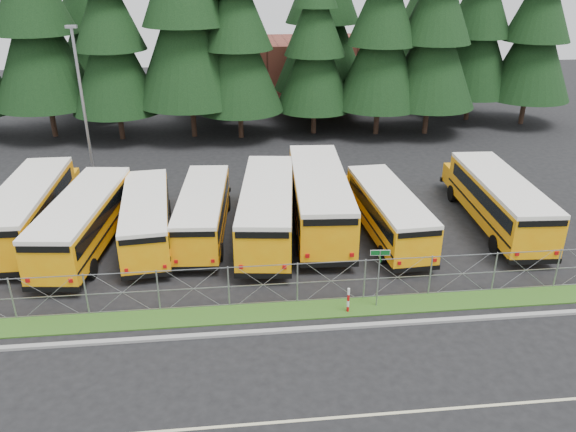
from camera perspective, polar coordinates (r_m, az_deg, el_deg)
The scene contains 30 objects.
ground at distance 26.21m, azimuth 2.87°, elevation -7.41°, with size 120.00×120.00×0.00m, color black.
curb at distance 23.65m, azimuth 4.02°, elevation -11.25°, with size 50.00×0.25×0.12m, color gray.
grass_verge at distance 24.79m, azimuth 3.47°, elevation -9.42°, with size 50.00×1.40×0.06m, color #224814.
road_lane_line at distance 20.01m, azimuth 6.52°, elevation -19.57°, with size 50.00×0.12×0.01m, color beige.
chainlink_fence at distance 24.85m, azimuth 3.27°, elevation -6.67°, with size 44.00×0.10×2.00m, color #919399, non-canonical shape.
brick_building at distance 63.60m, azimuth 2.86°, elevation 14.80°, with size 22.00×10.00×6.00m, color brown.
bus_0 at distance 33.40m, azimuth -24.60°, elevation 0.53°, with size 2.71×11.48×3.01m, color orange, non-canonical shape.
bus_1 at distance 31.01m, azimuth -19.78°, elevation -0.54°, with size 2.63×11.12×2.92m, color orange, non-canonical shape.
bus_2 at distance 30.77m, azimuth -14.13°, elevation -0.25°, with size 2.39×10.11×2.65m, color orange, non-canonical shape.
bus_3 at distance 30.88m, azimuth -8.55°, elevation 0.35°, with size 2.39×10.11×2.65m, color orange, non-canonical shape.
bus_4 at distance 30.41m, azimuth -2.07°, elevation 0.65°, with size 2.76×11.67×3.06m, color orange, non-canonical shape.
bus_5 at distance 31.61m, azimuth 3.12°, elevation 1.77°, with size 2.92×12.36×3.24m, color orange, non-canonical shape.
bus_6 at distance 30.94m, azimuth 9.93°, elevation 0.33°, with size 2.42×10.24×2.69m, color orange, non-canonical shape.
bus_east at distance 33.60m, azimuth 20.37°, elevation 1.37°, with size 2.68×11.34×2.97m, color orange, non-canonical shape.
street_sign at distance 24.22m, azimuth 9.25°, elevation -5.05°, with size 0.84×0.55×2.81m.
striped_bollard at distance 24.41m, azimuth 6.14°, elevation -8.53°, with size 0.11×0.11×1.20m, color #B20C0C.
light_standard at distance 39.96m, azimuth -20.16°, elevation 11.07°, with size 0.70×0.35×10.14m.
conifer_1 at distance 51.03m, azimuth -24.30°, elevation 17.54°, with size 8.46×8.46×18.70m, color black, non-canonical shape.
conifer_2 at distance 48.42m, azimuth -17.61°, elevation 16.71°, with size 7.31×7.31×16.18m, color black, non-canonical shape.
conifer_3 at distance 47.55m, azimuth -10.35°, elevation 19.68°, with size 9.09×9.09×20.10m, color black, non-canonical shape.
conifer_4 at distance 46.94m, azimuth -5.13°, elevation 17.48°, with size 7.31×7.31×16.16m, color black, non-canonical shape.
conifer_5 at distance 48.22m, azimuth 2.77°, elevation 16.84°, with size 6.63×6.63×14.67m, color black, non-canonical shape.
conifer_6 at distance 48.43m, azimuth 9.55°, elevation 17.72°, with size 7.49×7.49×16.57m, color black, non-canonical shape.
conifer_7 at distance 49.40m, azimuth 14.70°, elevation 17.60°, with size 7.64×7.64×16.89m, color black, non-canonical shape.
conifer_8 at distance 55.17m, azimuth 18.76°, elevation 17.72°, with size 7.56×7.56×16.73m, color black, non-canonical shape.
conifer_9 at distance 55.45m, azimuth 23.95°, elevation 16.77°, with size 7.38×7.38×16.33m, color black, non-canonical shape.
conifer_10 at distance 56.56m, azimuth -19.43°, elevation 18.41°, with size 8.13×8.13×17.97m, color black, non-canonical shape.
conifer_11 at distance 54.82m, azimuth -7.51°, elevation 18.84°, with size 7.68×7.68×16.99m, color black, non-canonical shape.
conifer_12 at distance 53.18m, azimuth 3.54°, elevation 20.01°, with size 8.68×8.68×19.19m, color black, non-canonical shape.
conifer_13 at distance 58.90m, azimuth 14.38°, elevation 19.15°, with size 8.08×8.08×17.88m, color black, non-canonical shape.
Camera 1 is at (-3.62, -21.91, 13.93)m, focal length 35.00 mm.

